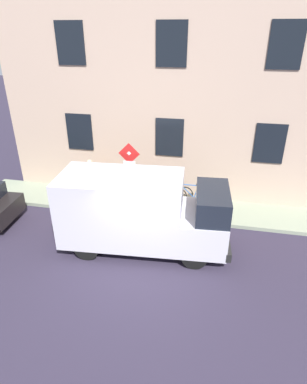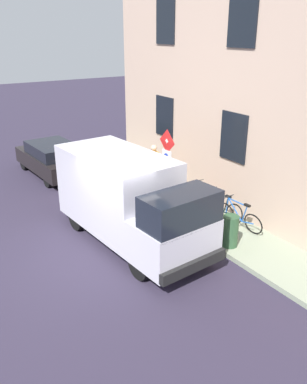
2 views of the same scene
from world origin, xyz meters
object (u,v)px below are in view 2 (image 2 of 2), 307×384
at_px(bicycle_red, 205,199).
at_px(litter_bin, 230,231).
at_px(delivery_van, 129,198).
at_px(pedestrian, 154,166).
at_px(bicycle_blue, 239,217).
at_px(sign_post_stacked, 167,160).
at_px(bicycle_black, 221,207).
at_px(parked_hatchback, 53,158).

height_order(bicycle_red, litter_bin, litter_bin).
bearing_deg(delivery_van, pedestrian, 131.76).
bearing_deg(bicycle_blue, sign_post_stacked, 21.09).
xyz_separation_m(sign_post_stacked, bicycle_black, (1.12, -1.42, -1.40)).
height_order(delivery_van, pedestrian, delivery_van).
height_order(sign_post_stacked, pedestrian, sign_post_stacked).
xyz_separation_m(bicycle_red, pedestrian, (-0.42, 2.48, 0.56)).
distance_m(delivery_van, parked_hatchback, 6.79).
bearing_deg(sign_post_stacked, bicycle_black, -51.55).
bearing_deg(litter_bin, parked_hatchback, 102.21).
height_order(sign_post_stacked, bicycle_black, sign_post_stacked).
height_order(sign_post_stacked, parked_hatchback, sign_post_stacked).
height_order(bicycle_blue, bicycle_red, same).
relative_size(bicycle_blue, litter_bin, 1.91).
bearing_deg(bicycle_blue, bicycle_red, -5.89).
height_order(delivery_van, parked_hatchback, delivery_van).
height_order(bicycle_red, pedestrian, pedestrian).
height_order(bicycle_black, bicycle_red, same).
height_order(bicycle_blue, pedestrian, pedestrian).
bearing_deg(bicycle_red, delivery_van, 98.90).
bearing_deg(bicycle_black, pedestrian, 2.33).
relative_size(parked_hatchback, litter_bin, 4.56).
distance_m(pedestrian, litter_bin, 4.79).
bearing_deg(bicycle_black, bicycle_blue, 175.01).
bearing_deg(delivery_van, sign_post_stacked, 109.89).
bearing_deg(bicycle_blue, parked_hatchback, 13.72).
bearing_deg(bicycle_red, sign_post_stacked, 65.48).
height_order(bicycle_blue, litter_bin, litter_bin).
distance_m(delivery_van, bicycle_black, 3.20).
height_order(bicycle_blue, bicycle_black, same).
distance_m(bicycle_blue, pedestrian, 4.13).
distance_m(bicycle_blue, bicycle_black, 0.80).
bearing_deg(pedestrian, parked_hatchback, -45.46).
height_order(bicycle_black, litter_bin, litter_bin).
relative_size(sign_post_stacked, bicycle_black, 1.53).
xyz_separation_m(bicycle_black, litter_bin, (-0.98, -1.45, 0.08)).
relative_size(sign_post_stacked, pedestrian, 1.53).
bearing_deg(pedestrian, litter_bin, 96.37).
relative_size(sign_post_stacked, bicycle_blue, 1.54).
bearing_deg(parked_hatchback, litter_bin, -171.30).
bearing_deg(parked_hatchback, bicycle_blue, -163.95).
height_order(parked_hatchback, bicycle_black, parked_hatchback).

